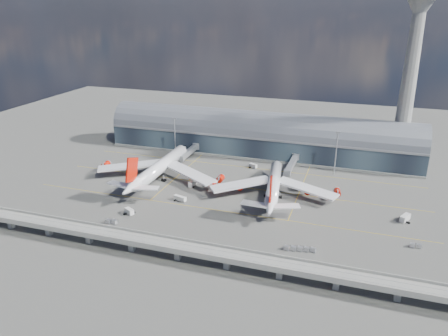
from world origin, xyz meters
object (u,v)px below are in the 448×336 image
(floodlight_mast_right, at_px, (336,152))
(cargo_train_2, at_px, (416,246))
(service_truck_2, at_px, (180,198))
(cargo_train_0, at_px, (111,222))
(service_truck_0, at_px, (193,183))
(service_truck_4, at_px, (300,187))
(service_truck_3, at_px, (405,218))
(floodlight_mast_left, at_px, (175,136))
(airliner_right, at_px, (274,185))
(service_truck_5, at_px, (253,166))
(airliner_left, at_px, (159,168))
(control_tower, at_px, (409,80))
(cargo_train_1, at_px, (300,249))
(service_truck_1, at_px, (129,211))

(floodlight_mast_right, bearing_deg, cargo_train_2, -61.86)
(service_truck_2, relative_size, cargo_train_0, 1.27)
(cargo_train_0, bearing_deg, service_truck_2, -22.45)
(floodlight_mast_right, height_order, service_truck_0, floodlight_mast_right)
(service_truck_4, bearing_deg, service_truck_3, -44.84)
(service_truck_2, distance_m, service_truck_4, 63.96)
(floodlight_mast_left, height_order, airliner_right, floodlight_mast_left)
(service_truck_2, bearing_deg, service_truck_0, 18.90)
(service_truck_4, distance_m, service_truck_5, 39.78)
(airliner_right, xyz_separation_m, service_truck_5, (-20.06, 35.92, -4.55))
(airliner_left, height_order, cargo_train_0, airliner_left)
(service_truck_3, bearing_deg, control_tower, 117.68)
(service_truck_4, bearing_deg, service_truck_5, 120.38)
(control_tower, height_order, floodlight_mast_left, control_tower)
(cargo_train_1, bearing_deg, cargo_train_0, 102.70)
(airliner_left, distance_m, service_truck_3, 129.05)
(floodlight_mast_left, height_order, floodlight_mast_right, same)
(airliner_left, distance_m, service_truck_2, 32.11)
(control_tower, height_order, service_truck_0, control_tower)
(floodlight_mast_left, xyz_separation_m, cargo_train_0, (9.75, -92.70, -12.66))
(floodlight_mast_right, distance_m, service_truck_4, 34.35)
(airliner_left, relative_size, service_truck_5, 14.25)
(cargo_train_0, bearing_deg, floodlight_mast_left, 15.40)
(floodlight_mast_left, xyz_separation_m, cargo_train_1, (94.18, -89.24, -12.74))
(service_truck_5, bearing_deg, cargo_train_2, -102.12)
(service_truck_0, relative_size, service_truck_2, 1.00)
(airliner_right, distance_m, service_truck_1, 73.08)
(service_truck_4, bearing_deg, floodlight_mast_left, 138.74)
(service_truck_2, relative_size, service_truck_4, 1.15)
(airliner_left, relative_size, airliner_right, 1.11)
(floodlight_mast_right, relative_size, service_truck_4, 4.08)
(service_truck_0, distance_m, cargo_train_0, 54.85)
(floodlight_mast_right, height_order, airliner_left, floodlight_mast_right)
(service_truck_5, bearing_deg, service_truck_0, 172.88)
(floodlight_mast_right, bearing_deg, service_truck_2, -139.18)
(floodlight_mast_right, xyz_separation_m, service_truck_0, (-71.44, -41.18, -12.11))
(airliner_right, bearing_deg, cargo_train_1, -75.12)
(airliner_left, distance_m, service_truck_4, 78.23)
(control_tower, relative_size, floodlight_mast_right, 4.01)
(floodlight_mast_right, distance_m, airliner_right, 49.29)
(control_tower, xyz_separation_m, service_truck_1, (-122.16, -109.92, -50.21))
(floodlight_mast_right, relative_size, service_truck_5, 4.68)
(airliner_right, xyz_separation_m, service_truck_2, (-43.23, -20.55, -4.51))
(airliner_left, distance_m, service_truck_5, 57.17)
(airliner_left, distance_m, service_truck_1, 44.12)
(service_truck_2, bearing_deg, service_truck_5, -6.22)
(floodlight_mast_left, bearing_deg, service_truck_3, -19.84)
(service_truck_0, height_order, cargo_train_1, service_truck_0)
(control_tower, distance_m, service_truck_2, 146.82)
(service_truck_0, distance_m, service_truck_2, 19.71)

